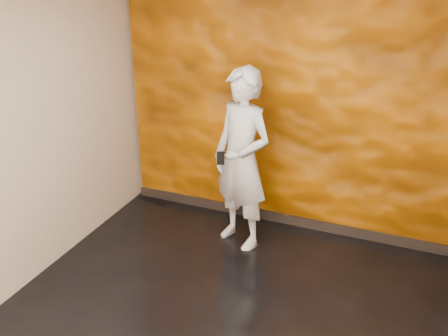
# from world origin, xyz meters

# --- Properties ---
(room) EXTENTS (4.02, 4.02, 2.81)m
(room) POSITION_xyz_m (0.00, 0.00, 1.40)
(room) COLOR black
(room) RESTS_ON ground
(feature_wall) EXTENTS (3.90, 0.06, 2.75)m
(feature_wall) POSITION_xyz_m (0.00, 1.96, 1.38)
(feature_wall) COLOR #C56500
(feature_wall) RESTS_ON ground
(baseboard) EXTENTS (3.90, 0.04, 0.12)m
(baseboard) POSITION_xyz_m (0.00, 1.92, 0.06)
(baseboard) COLOR black
(baseboard) RESTS_ON ground
(man) EXTENTS (0.85, 0.72, 1.98)m
(man) POSITION_xyz_m (-0.32, 1.35, 0.99)
(man) COLOR #A6ABB5
(man) RESTS_ON ground
(phone) EXTENTS (0.08, 0.04, 0.14)m
(phone) POSITION_xyz_m (-0.44, 1.06, 1.11)
(phone) COLOR black
(phone) RESTS_ON man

